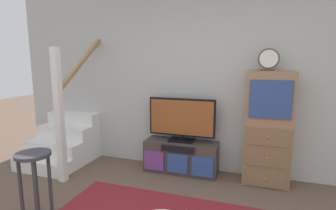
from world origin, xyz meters
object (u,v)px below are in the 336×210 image
television (182,119)px  media_console (181,157)px  bar_stool_near (34,170)px  desk_clock (269,60)px  side_cabinet (268,129)px

television → media_console: bearing=-90.0°
media_console → bar_stool_near: 1.95m
media_console → desk_clock: bearing=-0.2°
desk_clock → bar_stool_near: size_ratio=0.39×
side_cabinet → desk_clock: bearing=-161.0°
media_console → side_cabinet: (1.17, 0.01, 0.52)m
desk_clock → media_console: bearing=179.8°
television → side_cabinet: side_cabinet is taller
side_cabinet → bar_stool_near: 2.78m
television → desk_clock: desk_clock is taller
media_console → bar_stool_near: bar_stool_near is taller
media_console → side_cabinet: bearing=0.5°
desk_clock → bar_stool_near: (-2.21, -1.59, -1.11)m
media_console → television: television is taller
television → desk_clock: size_ratio=3.46×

